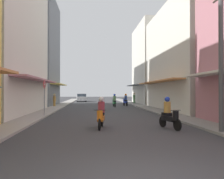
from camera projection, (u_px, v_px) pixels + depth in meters
The scene contains 16 objects.
ground_plane at pixel (101, 108), 26.39m from camera, with size 114.66×114.66×0.00m, color #38383A.
sidewalk_left at pixel (56, 107), 25.94m from camera, with size 1.59×60.12×0.12m, color #9E9991.
sidewalk_right at pixel (144, 107), 26.83m from camera, with size 1.59×60.12×0.12m, color gray.
building_left_far at pixel (32, 52), 30.18m from camera, with size 7.05×9.00×14.03m.
building_right_mid at pixel (191, 59), 22.80m from camera, with size 7.05×12.97×10.16m.
building_right_far at pixel (157, 65), 34.74m from camera, with size 7.05×9.75×11.81m.
motorbike_red at pixel (101, 105), 22.48m from camera, with size 0.55×1.81×0.96m.
motorbike_green at pixel (114, 101), 27.37m from camera, with size 0.55×1.81×1.58m.
motorbike_orange at pixel (101, 114), 11.43m from camera, with size 0.56×1.80×1.58m.
motorbike_blue at pixel (125, 100), 29.29m from camera, with size 0.56×1.80×1.58m.
motorbike_black at pixel (169, 114), 11.29m from camera, with size 0.67×1.77×1.58m.
parked_car at pixel (82, 98), 42.19m from camera, with size 2.09×4.23×1.45m.
pedestrian_far at pixel (54, 99), 27.11m from camera, with size 0.44×0.44×1.63m.
pedestrian_midway at pixel (134, 98), 34.03m from camera, with size 0.44×0.44×1.68m.
utility_pole at pixel (221, 57), 9.83m from camera, with size 0.20×1.20×6.51m.
street_sign_no_entry at pixel (44, 93), 16.40m from camera, with size 0.07×0.60×2.65m.
Camera 1 is at (-1.03, -4.36, 1.83)m, focal length 36.77 mm.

